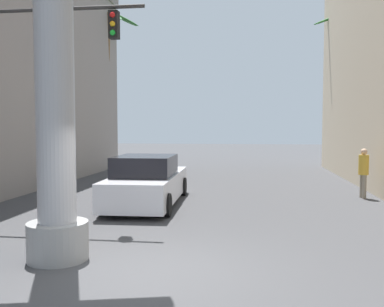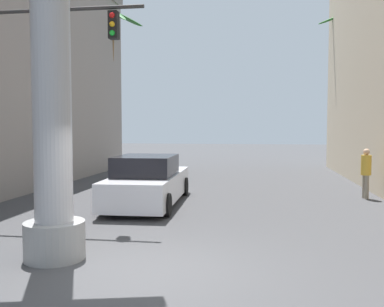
# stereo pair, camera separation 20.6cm
# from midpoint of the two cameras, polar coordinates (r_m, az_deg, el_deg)

# --- Properties ---
(ground_plane) EXTENTS (88.41, 88.41, 0.00)m
(ground_plane) POSITION_cam_midpoint_polar(r_m,az_deg,el_deg) (17.11, 2.89, -4.63)
(ground_plane) COLOR #424244
(traffic_light_mast) EXTENTS (5.38, 0.32, 5.59)m
(traffic_light_mast) POSITION_cam_midpoint_polar(r_m,az_deg,el_deg) (12.53, -22.31, 10.39)
(traffic_light_mast) COLOR #333333
(traffic_light_mast) RESTS_ON ground
(car_lead) EXTENTS (2.12, 5.23, 1.56)m
(car_lead) POSITION_cam_midpoint_polar(r_m,az_deg,el_deg) (13.49, -5.41, -3.84)
(car_lead) COLOR black
(car_lead) RESTS_ON ground
(palm_tree_far_right) EXTENTS (3.22, 3.11, 8.99)m
(palm_tree_far_right) POSITION_cam_midpoint_polar(r_m,az_deg,el_deg) (26.53, 19.66, 9.59)
(palm_tree_far_right) COLOR brown
(palm_tree_far_right) RESTS_ON ground
(palm_tree_far_left) EXTENTS (3.36, 3.40, 9.13)m
(palm_tree_far_left) POSITION_cam_midpoint_polar(r_m,az_deg,el_deg) (25.61, -10.47, 11.28)
(palm_tree_far_left) COLOR brown
(palm_tree_far_left) RESTS_ON ground
(pedestrian_mid_right) EXTENTS (0.39, 0.39, 1.70)m
(pedestrian_mid_right) POSITION_cam_midpoint_polar(r_m,az_deg,el_deg) (15.70, 22.53, -2.00)
(pedestrian_mid_right) COLOR gray
(pedestrian_mid_right) RESTS_ON ground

